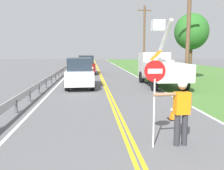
% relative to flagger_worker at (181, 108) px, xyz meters
% --- Properties ---
extents(centerline_yellow_left, '(0.11, 110.00, 0.01)m').
position_rel_flagger_worker_xyz_m(centerline_yellow_left, '(-1.42, 15.35, -1.04)').
color(centerline_yellow_left, yellow).
rests_on(centerline_yellow_left, ground).
extents(centerline_yellow_right, '(0.11, 110.00, 0.01)m').
position_rel_flagger_worker_xyz_m(centerline_yellow_right, '(-1.24, 15.35, -1.04)').
color(centerline_yellow_right, yellow).
rests_on(centerline_yellow_right, ground).
extents(edge_line_right, '(0.12, 110.00, 0.01)m').
position_rel_flagger_worker_xyz_m(edge_line_right, '(2.27, 15.35, -1.04)').
color(edge_line_right, silver).
rests_on(edge_line_right, ground).
extents(edge_line_left, '(0.12, 110.00, 0.01)m').
position_rel_flagger_worker_xyz_m(edge_line_left, '(-4.93, 15.35, -1.04)').
color(edge_line_left, silver).
rests_on(edge_line_left, ground).
extents(flagger_worker, '(1.08, 0.28, 1.83)m').
position_rel_flagger_worker_xyz_m(flagger_worker, '(0.00, 0.00, 0.00)').
color(flagger_worker, '#2D2D33').
rests_on(flagger_worker, ground).
extents(stop_sign_paddle, '(0.56, 0.04, 2.33)m').
position_rel_flagger_worker_xyz_m(stop_sign_paddle, '(-0.77, -0.07, 0.66)').
color(stop_sign_paddle, silver).
rests_on(stop_sign_paddle, ground).
extents(utility_bucket_truck, '(2.79, 6.85, 4.94)m').
position_rel_flagger_worker_xyz_m(utility_bucket_truck, '(2.78, 11.53, 0.35)').
color(utility_bucket_truck, silver).
rests_on(utility_bucket_truck, ground).
extents(oncoming_suv_nearest, '(2.04, 4.66, 2.10)m').
position_rel_flagger_worker_xyz_m(oncoming_suv_nearest, '(-3.18, 10.99, 0.01)').
color(oncoming_suv_nearest, silver).
rests_on(oncoming_suv_nearest, ground).
extents(oncoming_suv_second, '(2.09, 4.68, 2.10)m').
position_rel_flagger_worker_xyz_m(oncoming_suv_second, '(-2.91, 21.42, 0.01)').
color(oncoming_suv_second, maroon).
rests_on(oncoming_suv_second, ground).
extents(utility_pole_near, '(1.80, 0.28, 8.32)m').
position_rel_flagger_worker_xyz_m(utility_pole_near, '(4.39, 10.39, 3.30)').
color(utility_pole_near, brown).
rests_on(utility_pole_near, ground).
extents(utility_pole_mid, '(1.80, 0.28, 8.46)m').
position_rel_flagger_worker_xyz_m(utility_pole_mid, '(4.74, 25.80, 3.37)').
color(utility_pole_mid, brown).
rests_on(utility_pole_mid, ground).
extents(traffic_cone_lead, '(0.40, 0.40, 0.70)m').
position_rel_flagger_worker_xyz_m(traffic_cone_lead, '(0.69, 2.46, -0.71)').
color(traffic_cone_lead, orange).
rests_on(traffic_cone_lead, ground).
extents(guardrail_left_shoulder, '(0.10, 32.00, 0.71)m').
position_rel_flagger_worker_xyz_m(guardrail_left_shoulder, '(-5.53, 12.00, -0.53)').
color(guardrail_left_shoulder, '#9EA0A3').
rests_on(guardrail_left_shoulder, ground).
extents(roadside_tree_verge, '(3.00, 3.00, 5.90)m').
position_rel_flagger_worker_xyz_m(roadside_tree_verge, '(6.58, 14.99, 3.22)').
color(roadside_tree_verge, brown).
rests_on(roadside_tree_verge, ground).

